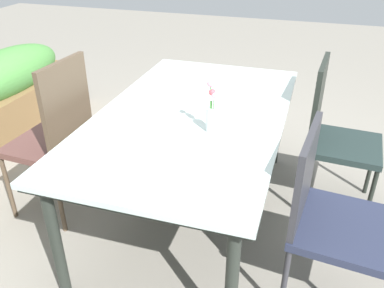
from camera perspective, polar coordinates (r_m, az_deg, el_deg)
The scene contains 6 objects.
ground_plane at distance 2.75m, azimuth -0.91°, elevation -8.85°, with size 12.00×12.00×0.00m, color gray.
dining_table at distance 2.34m, azimuth -0.00°, elevation 3.15°, with size 1.80×1.04×0.73m.
chair_near_left at distance 2.01m, azimuth 19.07°, elevation -9.12°, with size 0.53×0.53×0.90m.
chair_far_side at distance 2.57m, azimuth -18.68°, elevation 1.51°, with size 0.45×0.45×1.03m.
chair_near_right at distance 2.68m, azimuth 19.33°, elevation 1.84°, with size 0.47×0.47×0.97m.
flower_vase at distance 2.06m, azimuth 2.78°, elevation 4.64°, with size 0.06×0.06×0.28m.
Camera 1 is at (-2.05, -0.69, 1.70)m, focal length 37.74 mm.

